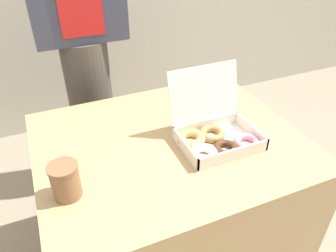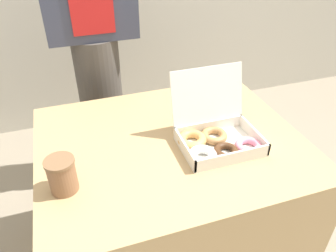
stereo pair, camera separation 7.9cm
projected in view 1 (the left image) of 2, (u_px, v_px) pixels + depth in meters
name	position (u px, v px, depth m)	size (l,w,h in m)	color
ground_plane	(169.00, 248.00, 1.73)	(14.00, 14.00, 0.00)	gray
table	(169.00, 201.00, 1.52)	(1.05, 0.86, 0.71)	tan
donut_box	(213.00, 136.00, 1.28)	(0.34, 0.29, 0.27)	white
coffee_cup	(65.00, 181.00, 1.04)	(0.10, 0.10, 0.12)	#8C6042
person_customer	(81.00, 33.00, 1.68)	(0.46, 0.25, 1.76)	#4C4742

